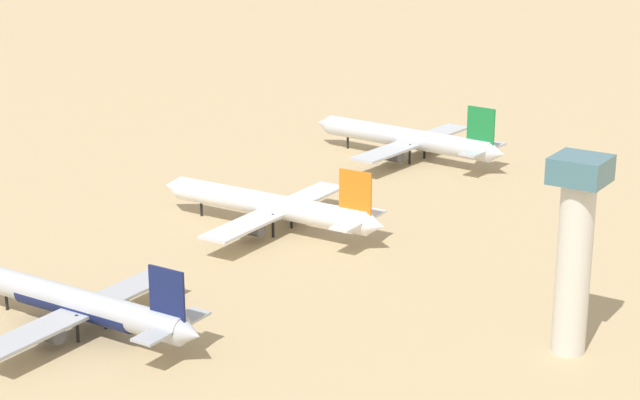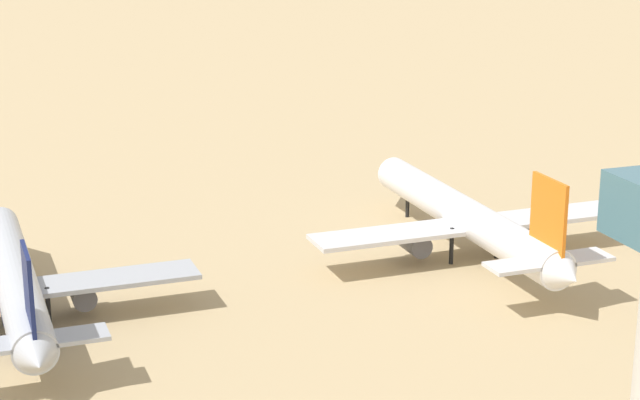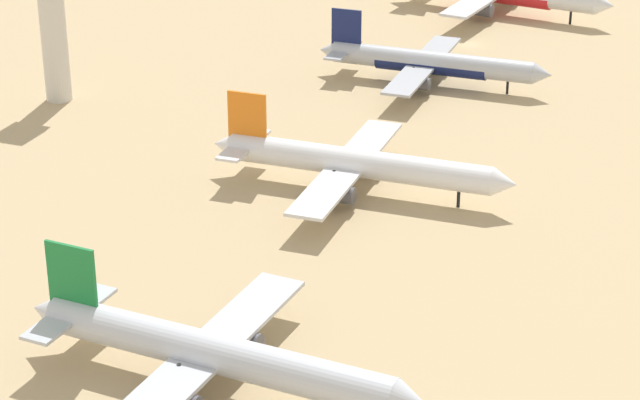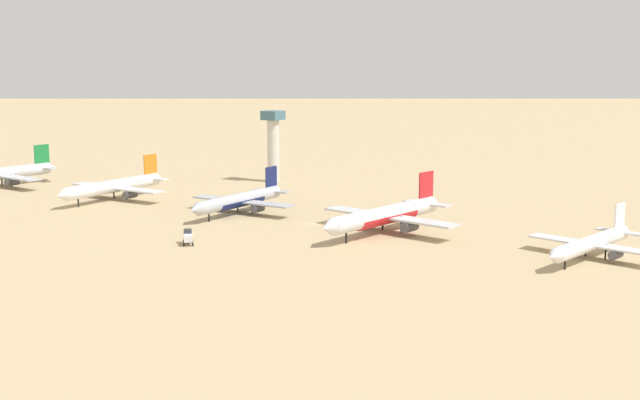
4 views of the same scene
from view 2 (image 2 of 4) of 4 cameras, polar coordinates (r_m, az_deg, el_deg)
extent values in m
cylinder|color=white|center=(132.49, 7.57, -0.78)|extent=(42.25, 5.34, 4.45)
cone|color=white|center=(152.32, 3.55, 1.60)|extent=(3.84, 4.44, 4.36)
cone|color=white|center=(114.02, 12.89, -3.93)|extent=(3.36, 4.07, 4.01)
cube|color=orange|center=(115.72, 11.92, -0.84)|extent=(6.45, 0.55, 8.20)
cube|color=silver|center=(116.63, 11.97, -3.18)|extent=(4.04, 14.13, 0.42)
cube|color=silver|center=(131.24, 7.91, -1.32)|extent=(6.70, 39.94, 0.53)
cylinder|color=#4C4C54|center=(129.48, 4.94, -2.22)|extent=(4.98, 2.80, 2.69)
cylinder|color=#4C4C54|center=(135.85, 10.32, -1.53)|extent=(4.98, 2.80, 2.69)
cylinder|color=black|center=(146.96, 4.63, -0.06)|extent=(0.52, 0.52, 4.47)
cylinder|color=black|center=(129.49, 6.93, -2.41)|extent=(0.52, 0.52, 4.47)
cylinder|color=black|center=(132.28, 9.28, -2.10)|extent=(0.52, 0.52, 4.47)
cylinder|color=#B2B7C1|center=(115.87, -15.74, -3.98)|extent=(39.47, 4.78, 4.16)
cone|color=#B2B7C1|center=(96.19, -14.63, -8.17)|extent=(3.12, 3.79, 3.74)
cube|color=#141E51|center=(97.99, -15.08, -4.66)|extent=(6.03, 0.48, 7.66)
cube|color=#A4A8B2|center=(99.03, -14.85, -7.20)|extent=(3.71, 13.19, 0.39)
cube|color=#A4A8B2|center=(114.58, -15.64, -4.60)|extent=(6.05, 37.30, 0.49)
cylinder|color=#4C4C54|center=(116.48, -12.40, -4.80)|extent=(4.64, 2.59, 2.52)
cylinder|color=black|center=(130.82, -16.22, -2.84)|extent=(0.48, 0.48, 4.18)
cylinder|color=black|center=(114.39, -14.10, -5.47)|extent=(0.48, 0.48, 4.18)
cylinder|color=#141E51|center=(115.98, -15.72, -4.13)|extent=(21.74, 4.51, 4.17)
camera|label=1|loc=(101.87, -112.93, 6.38)|focal=61.65mm
camera|label=3|loc=(285.67, 36.05, 20.71)|focal=70.20mm
camera|label=4|loc=(352.28, -47.82, 12.12)|focal=47.08mm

